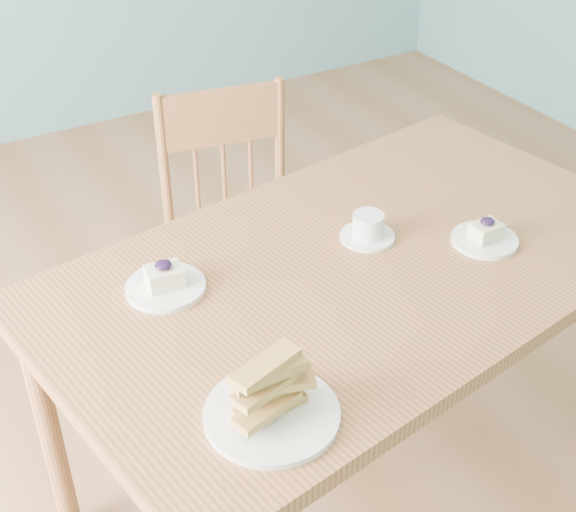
{
  "coord_description": "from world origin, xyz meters",
  "views": [
    {
      "loc": [
        -0.78,
        -1.46,
        1.87
      ],
      "look_at": [
        -0.03,
        -0.17,
        0.84
      ],
      "focal_mm": 50.0,
      "sensor_mm": 36.0,
      "label": 1
    }
  ],
  "objects_px": {
    "dining_chair": "(238,235)",
    "coffee_cup": "(368,228)",
    "cheesecake_plate_near": "(485,236)",
    "cheesecake_plate_far": "(165,283)",
    "dining_table": "(359,288)",
    "biscotti_plate": "(271,396)"
  },
  "relations": [
    {
      "from": "cheesecake_plate_near",
      "to": "coffee_cup",
      "type": "bearing_deg",
      "value": 146.0
    },
    {
      "from": "cheesecake_plate_near",
      "to": "cheesecake_plate_far",
      "type": "relative_size",
      "value": 0.9
    },
    {
      "from": "dining_chair",
      "to": "cheesecake_plate_near",
      "type": "bearing_deg",
      "value": -59.38
    },
    {
      "from": "dining_table",
      "to": "biscotti_plate",
      "type": "distance_m",
      "value": 0.55
    },
    {
      "from": "dining_table",
      "to": "cheesecake_plate_near",
      "type": "xyz_separation_m",
      "value": [
        0.3,
        -0.09,
        0.1
      ]
    },
    {
      "from": "coffee_cup",
      "to": "dining_chair",
      "type": "bearing_deg",
      "value": 80.86
    },
    {
      "from": "cheesecake_plate_near",
      "to": "coffee_cup",
      "type": "distance_m",
      "value": 0.28
    },
    {
      "from": "cheesecake_plate_far",
      "to": "coffee_cup",
      "type": "distance_m",
      "value": 0.51
    },
    {
      "from": "cheesecake_plate_near",
      "to": "cheesecake_plate_far",
      "type": "distance_m",
      "value": 0.77
    },
    {
      "from": "dining_table",
      "to": "biscotti_plate",
      "type": "height_order",
      "value": "biscotti_plate"
    },
    {
      "from": "dining_chair",
      "to": "cheesecake_plate_far",
      "type": "height_order",
      "value": "dining_chair"
    },
    {
      "from": "dining_chair",
      "to": "cheesecake_plate_near",
      "type": "height_order",
      "value": "dining_chair"
    },
    {
      "from": "dining_chair",
      "to": "coffee_cup",
      "type": "distance_m",
      "value": 0.72
    },
    {
      "from": "dining_table",
      "to": "dining_chair",
      "type": "xyz_separation_m",
      "value": [
        0.02,
        0.69,
        -0.25
      ]
    },
    {
      "from": "biscotti_plate",
      "to": "dining_chair",
      "type": "bearing_deg",
      "value": 66.55
    },
    {
      "from": "dining_chair",
      "to": "cheesecake_plate_near",
      "type": "xyz_separation_m",
      "value": [
        0.28,
        -0.78,
        0.35
      ]
    },
    {
      "from": "dining_table",
      "to": "dining_chair",
      "type": "bearing_deg",
      "value": 79.13
    },
    {
      "from": "biscotti_plate",
      "to": "cheesecake_plate_near",
      "type": "bearing_deg",
      "value": 18.58
    },
    {
      "from": "dining_table",
      "to": "biscotti_plate",
      "type": "xyz_separation_m",
      "value": [
        -0.42,
        -0.33,
        0.13
      ]
    },
    {
      "from": "cheesecake_plate_far",
      "to": "dining_chair",
      "type": "bearing_deg",
      "value": 51.09
    },
    {
      "from": "dining_table",
      "to": "cheesecake_plate_near",
      "type": "height_order",
      "value": "cheesecake_plate_near"
    },
    {
      "from": "cheesecake_plate_near",
      "to": "biscotti_plate",
      "type": "distance_m",
      "value": 0.77
    }
  ]
}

